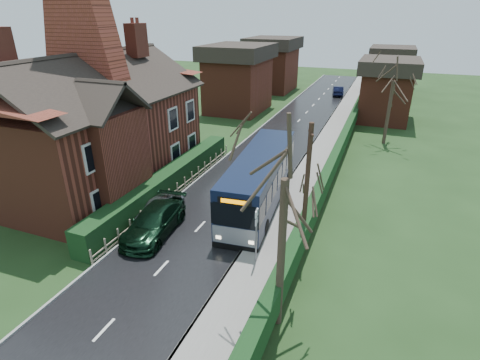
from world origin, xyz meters
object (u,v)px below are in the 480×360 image
at_px(bus, 260,180).
at_px(brick_house, 97,123).
at_px(car_silver, 158,207).
at_px(telegraph_pole, 306,191).
at_px(bus_stop_sign, 256,229).
at_px(car_green, 154,222).

bearing_deg(bus, brick_house, -179.81).
xyz_separation_m(car_silver, telegraph_pole, (8.60, -0.30, 2.74)).
relative_size(brick_house, bus_stop_sign, 4.94).
bearing_deg(telegraph_pole, bus, 108.56).
height_order(bus, bus_stop_sign, bus).
xyz_separation_m(brick_house, bus_stop_sign, (12.73, -4.81, -2.43)).
bearing_deg(bus_stop_sign, car_green, 167.44).
relative_size(bus, car_green, 2.17).
xyz_separation_m(car_silver, bus_stop_sign, (6.80, -2.17, 1.34)).
height_order(bus_stop_sign, telegraph_pole, telegraph_pole).
distance_m(brick_house, telegraph_pole, 14.86).
bearing_deg(car_green, telegraph_pole, 3.86).
height_order(bus, car_green, bus).
relative_size(car_silver, telegraph_pole, 0.54).
bearing_deg(car_green, car_silver, 111.66).
bearing_deg(car_green, brick_house, 142.13).
bearing_deg(telegraph_pole, bus_stop_sign, -157.48).
relative_size(bus_stop_sign, telegraph_pole, 0.45).
bearing_deg(brick_house, car_green, -32.14).
relative_size(bus, telegraph_pole, 1.64).
bearing_deg(car_silver, car_green, -50.66).
bearing_deg(telegraph_pole, brick_house, 145.01).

